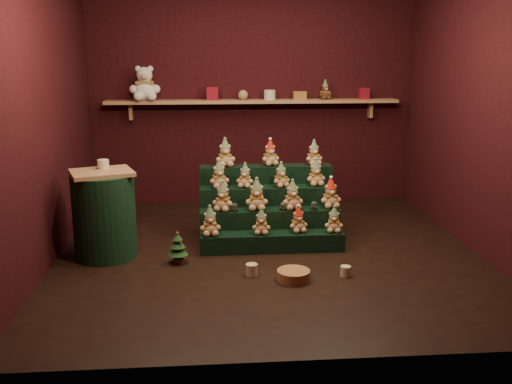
{
  "coord_description": "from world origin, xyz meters",
  "views": [
    {
      "loc": [
        -0.54,
        -5.19,
        1.88
      ],
      "look_at": [
        -0.1,
        0.25,
        0.55
      ],
      "focal_mm": 40.0,
      "sensor_mm": 36.0,
      "label": 1
    }
  ],
  "objects": [
    {
      "name": "riser_tier_midfront",
      "position": [
        0.05,
        0.27,
        0.18
      ],
      "size": [
        1.4,
        0.22,
        0.36
      ],
      "primitive_type": "cube",
      "color": "black",
      "rests_on": "ground"
    },
    {
      "name": "white_bear",
      "position": [
        -1.31,
        1.84,
        1.58
      ],
      "size": [
        0.39,
        0.36,
        0.52
      ],
      "primitive_type": null,
      "rotation": [
        0.0,
        0.0,
        0.07
      ],
      "color": "white",
      "rests_on": "back_shelf"
    },
    {
      "name": "mug_right",
      "position": [
        0.61,
        -0.65,
        0.05
      ],
      "size": [
        0.09,
        0.09,
        0.09
      ],
      "primitive_type": "cylinder",
      "color": "beige",
      "rests_on": "ground"
    },
    {
      "name": "shelf_plush_ball",
      "position": [
        -0.12,
        1.85,
        1.38
      ],
      "size": [
        0.12,
        0.12,
        0.12
      ],
      "primitive_type": "sphere",
      "color": "tan",
      "rests_on": "back_shelf"
    },
    {
      "name": "riser_tier_front",
      "position": [
        0.05,
        0.05,
        0.09
      ],
      "size": [
        1.4,
        0.22,
        0.18
      ],
      "primitive_type": "cube",
      "color": "black",
      "rests_on": "ground"
    },
    {
      "name": "gift_tin_red_a",
      "position": [
        -0.5,
        1.85,
        1.4
      ],
      "size": [
        0.14,
        0.14,
        0.16
      ],
      "primitive_type": "cube",
      "color": "maroon",
      "rests_on": "back_shelf"
    },
    {
      "name": "ground",
      "position": [
        0.0,
        0.0,
        0.0
      ],
      "size": [
        4.0,
        4.0,
        0.0
      ],
      "primitive_type": "plane",
      "color": "black",
      "rests_on": "ground"
    },
    {
      "name": "teddy_7",
      "position": [
        0.66,
        0.29,
        0.51
      ],
      "size": [
        0.24,
        0.22,
        0.3
      ],
      "primitive_type": null,
      "rotation": [
        0.0,
        0.0,
        0.15
      ],
      "color": "tan",
      "rests_on": "riser_tier_midfront"
    },
    {
      "name": "brown_bear",
      "position": [
        0.89,
        1.84,
        1.44
      ],
      "size": [
        0.2,
        0.19,
        0.23
      ],
      "primitive_type": null,
      "rotation": [
        0.0,
        0.0,
        0.29
      ],
      "color": "#4D2D19",
      "rests_on": "back_shelf"
    },
    {
      "name": "teddy_14",
      "position": [
        0.56,
        0.71,
        0.85
      ],
      "size": [
        0.22,
        0.21,
        0.26
      ],
      "primitive_type": null,
      "rotation": [
        0.0,
        0.0,
        0.25
      ],
      "color": "tan",
      "rests_on": "riser_tier_back"
    },
    {
      "name": "back_wall",
      "position": [
        0.0,
        2.05,
        1.4
      ],
      "size": [
        4.0,
        0.1,
        2.8
      ],
      "primitive_type": "cube",
      "color": "black",
      "rests_on": "ground"
    },
    {
      "name": "mini_christmas_tree",
      "position": [
        -0.85,
        -0.21,
        0.15
      ],
      "size": [
        0.19,
        0.19,
        0.31
      ],
      "rotation": [
        0.0,
        0.0,
        0.0
      ],
      "color": "#4B271A",
      "rests_on": "ground"
    },
    {
      "name": "scarf_gift_box",
      "position": [
        0.58,
        1.85,
        1.37
      ],
      "size": [
        0.16,
        0.1,
        0.1
      ],
      "primitive_type": "cube",
      "color": "orange",
      "rests_on": "back_shelf"
    },
    {
      "name": "gift_tin_red_b",
      "position": [
        1.38,
        1.85,
        1.39
      ],
      "size": [
        0.12,
        0.12,
        0.14
      ],
      "primitive_type": "cube",
      "color": "maroon",
      "rests_on": "back_shelf"
    },
    {
      "name": "teddy_2",
      "position": [
        0.3,
        0.07,
        0.31
      ],
      "size": [
        0.22,
        0.2,
        0.26
      ],
      "primitive_type": null,
      "rotation": [
        0.0,
        0.0,
        0.25
      ],
      "color": "tan",
      "rests_on": "riser_tier_front"
    },
    {
      "name": "side_table",
      "position": [
        -1.54,
        0.02,
        0.41
      ],
      "size": [
        0.66,
        0.61,
        0.83
      ],
      "rotation": [
        0.0,
        0.0,
        0.34
      ],
      "color": "tan",
      "rests_on": "ground"
    },
    {
      "name": "left_wall",
      "position": [
        -2.05,
        0.0,
        1.4
      ],
      "size": [
        0.1,
        4.0,
        2.8
      ],
      "primitive_type": "cube",
      "color": "black",
      "rests_on": "ground"
    },
    {
      "name": "right_wall",
      "position": [
        2.05,
        0.0,
        1.4
      ],
      "size": [
        0.1,
        4.0,
        2.8
      ],
      "primitive_type": "cube",
      "color": "black",
      "rests_on": "ground"
    },
    {
      "name": "teddy_4",
      "position": [
        -0.42,
        0.26,
        0.51
      ],
      "size": [
        0.26,
        0.25,
        0.29
      ],
      "primitive_type": null,
      "rotation": [
        0.0,
        0.0,
        -0.35
      ],
      "color": "tan",
      "rests_on": "riser_tier_midfront"
    },
    {
      "name": "teddy_0",
      "position": [
        -0.55,
        0.04,
        0.32
      ],
      "size": [
        0.22,
        0.2,
        0.28
      ],
      "primitive_type": null,
      "rotation": [
        0.0,
        0.0,
        0.11
      ],
      "color": "tan",
      "rests_on": "riser_tier_front"
    },
    {
      "name": "teddy_13",
      "position": [
        0.09,
        0.73,
        0.85
      ],
      "size": [
        0.24,
        0.22,
        0.27
      ],
      "primitive_type": null,
      "rotation": [
        0.0,
        0.0,
        0.31
      ],
      "color": "tan",
      "rests_on": "riser_tier_back"
    },
    {
      "name": "teddy_5",
      "position": [
        -0.09,
        0.27,
        0.52
      ],
      "size": [
        0.23,
        0.21,
        0.31
      ],
      "primitive_type": null,
      "rotation": [
        0.0,
        0.0,
        -0.02
      ],
      "color": "tan",
      "rests_on": "riser_tier_midfront"
    },
    {
      "name": "gift_tin_cream",
      "position": [
        0.2,
        1.85,
        1.38
      ],
      "size": [
        0.14,
        0.14,
        0.12
      ],
      "primitive_type": "cylinder",
      "color": "beige",
      "rests_on": "back_shelf"
    },
    {
      "name": "front_wall",
      "position": [
        0.0,
        -2.05,
        1.4
      ],
      "size": [
        4.0,
        0.1,
        2.8
      ],
      "primitive_type": "cube",
      "color": "black",
      "rests_on": "ground"
    },
    {
      "name": "teddy_8",
      "position": [
        -0.46,
        0.49,
        0.68
      ],
      "size": [
        0.24,
        0.22,
        0.28
      ],
      "primitive_type": null,
      "rotation": [
        0.0,
        0.0,
        0.23
      ],
      "color": "tan",
      "rests_on": "riser_tier_midback"
    },
    {
      "name": "teddy_11",
      "position": [
        0.55,
        0.51,
        0.68
      ],
      "size": [
        0.22,
        0.21,
        0.27
      ],
      "primitive_type": null,
      "rotation": [
        0.0,
        0.0,
        0.17
      ],
      "color": "tan",
      "rests_on": "riser_tier_midback"
    },
    {
      "name": "teddy_10",
      "position": [
        0.18,
        0.48,
        0.67
      ],
      "size": [
        0.23,
        0.22,
        0.25
      ],
      "primitive_type": null,
      "rotation": [
        0.0,
        0.0,
        0.38
      ],
      "color": "tan",
      "rests_on": "riser_tier_midback"
    },
    {
      "name": "teddy_3",
      "position": [
        0.65,
        0.04,
        0.31
      ],
      "size": [
        0.2,
        0.19,
        0.25
      ],
      "primitive_type": null,
      "rotation": [
        0.0,
        0.0,
        -0.15
      ],
      "color": "tan",
      "rests_on": "riser_tier_front"
    },
    {
      "name": "wicker_basket",
      "position": [
        0.15,
        -0.7,
        0.04
      ],
      "size": [
        0.36,
        0.36,
        0.09
      ],
      "primitive_type": "cylinder",
      "rotation": [
        0.0,
        0.0,
        -0.35
      ],
      "color": "#A87643",
      "rests_on": "ground"
    },
    {
      "name": "riser_tier_midback",
      "position": [
        0.05,
        0.49,
        0.27
      ],
      "size": [
        1.4,
        0.22,
        0.54
      ],
      "primitive_type": "cube",
      "color": "black",
      "rests_on": "ground"
    },
    {
      "name": "snow_globe_b",
      "position": [
        0.16,
        0.21,
        0.4
      ],
      "size": [
        0.06,
        0.06,
        0.09
      ],
      "color": "black",
      "rests_on": "riser_tier_midfront"
    },
    {
      "name": "teddy_9",
      "position": [
        -0.19,
        0.49,
        0.66
      ],
      "size": [
        0.21,
        0.2,
        0.25
      ],
      "primitive_type": null,
      "rotation": [
        0.0,
        0.0,
        -0.29
      ],
      "color": "tan",
      "rests_on": "riser_tier_midback"
    },
    {
      "name": "mug_left",
      "position": [
        -0.2,
        -0.56,
        0.05
      ],
      "size": [
        0.1,
        0.1,
        0.1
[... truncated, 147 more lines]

